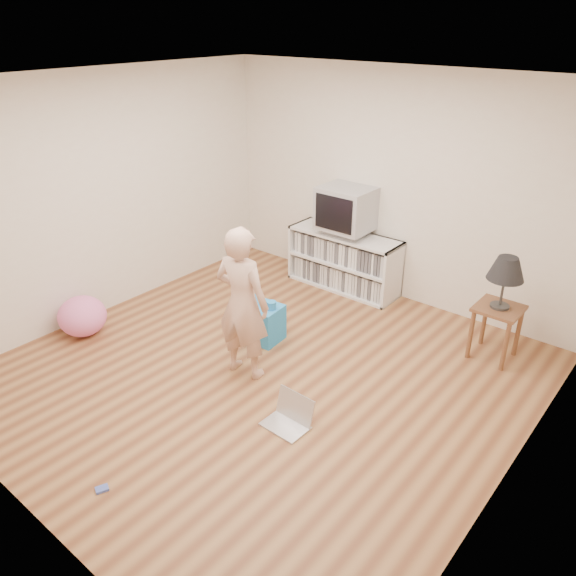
# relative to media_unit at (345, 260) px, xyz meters

# --- Properties ---
(ground) EXTENTS (4.50, 4.50, 0.00)m
(ground) POSITION_rel_media_unit_xyz_m (0.47, -2.04, -0.35)
(ground) COLOR brown
(ground) RESTS_ON ground
(walls) EXTENTS (4.52, 4.52, 2.60)m
(walls) POSITION_rel_media_unit_xyz_m (0.47, -2.04, 0.95)
(walls) COLOR silver
(walls) RESTS_ON ground
(ceiling) EXTENTS (4.50, 4.50, 0.01)m
(ceiling) POSITION_rel_media_unit_xyz_m (0.47, -2.04, 2.25)
(ceiling) COLOR white
(ceiling) RESTS_ON walls
(media_unit) EXTENTS (1.40, 0.45, 0.70)m
(media_unit) POSITION_rel_media_unit_xyz_m (0.00, 0.00, 0.00)
(media_unit) COLOR white
(media_unit) RESTS_ON ground
(dvd_deck) EXTENTS (0.45, 0.35, 0.07)m
(dvd_deck) POSITION_rel_media_unit_xyz_m (0.00, -0.02, 0.39)
(dvd_deck) COLOR gray
(dvd_deck) RESTS_ON media_unit
(crt_tv) EXTENTS (0.60, 0.53, 0.50)m
(crt_tv) POSITION_rel_media_unit_xyz_m (0.00, -0.02, 0.67)
(crt_tv) COLOR #A1A1A6
(crt_tv) RESTS_ON dvd_deck
(side_table) EXTENTS (0.42, 0.42, 0.55)m
(side_table) POSITION_rel_media_unit_xyz_m (2.03, -0.39, 0.07)
(side_table) COLOR brown
(side_table) RESTS_ON ground
(table_lamp) EXTENTS (0.34, 0.34, 0.52)m
(table_lamp) POSITION_rel_media_unit_xyz_m (2.03, -0.39, 0.59)
(table_lamp) COLOR #333333
(table_lamp) RESTS_ON side_table
(person) EXTENTS (0.58, 0.43, 1.46)m
(person) POSITION_rel_media_unit_xyz_m (0.32, -2.13, 0.38)
(person) COLOR #D8AB94
(person) RESTS_ON ground
(laptop) EXTENTS (0.38, 0.30, 0.25)m
(laptop) POSITION_rel_media_unit_xyz_m (1.13, -2.44, -0.28)
(laptop) COLOR silver
(laptop) RESTS_ON ground
(playing_cards) EXTENTS (0.10, 0.11, 0.02)m
(playing_cards) POSITION_rel_media_unit_xyz_m (0.55, -3.86, -0.34)
(playing_cards) COLOR #4A61C7
(playing_cards) RESTS_ON ground
(plush_blue) EXTENTS (0.43, 0.38, 0.47)m
(plush_blue) POSITION_rel_media_unit_xyz_m (0.04, -1.58, -0.15)
(plush_blue) COLOR #1F83D1
(plush_blue) RESTS_ON ground
(plush_pink) EXTENTS (0.64, 0.64, 0.42)m
(plush_pink) POSITION_rel_media_unit_xyz_m (-1.48, -2.70, -0.14)
(plush_pink) COLOR pink
(plush_pink) RESTS_ON ground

